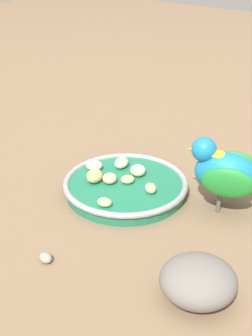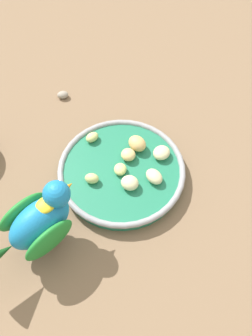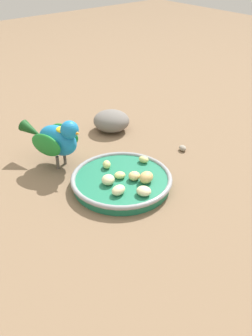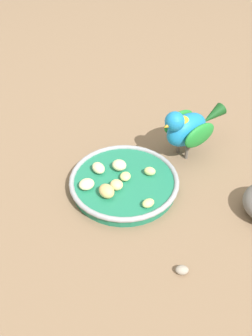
# 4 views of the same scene
# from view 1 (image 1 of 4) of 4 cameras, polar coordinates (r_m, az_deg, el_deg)

# --- Properties ---
(ground_plane) EXTENTS (4.00, 4.00, 0.00)m
(ground_plane) POSITION_cam_1_polar(r_m,az_deg,el_deg) (0.91, -1.04, -3.06)
(ground_plane) COLOR #7A6047
(feeding_bowl) EXTENTS (0.24, 0.24, 0.03)m
(feeding_bowl) POSITION_cam_1_polar(r_m,az_deg,el_deg) (0.90, -0.06, -2.18)
(feeding_bowl) COLOR #1E7251
(feeding_bowl) RESTS_ON ground_plane
(apple_piece_0) EXTENTS (0.03, 0.03, 0.02)m
(apple_piece_0) POSITION_cam_1_polar(r_m,az_deg,el_deg) (0.89, 0.20, -1.38)
(apple_piece_0) COLOR #C6D17A
(apple_piece_0) RESTS_ON feeding_bowl
(apple_piece_1) EXTENTS (0.04, 0.04, 0.03)m
(apple_piece_1) POSITION_cam_1_polar(r_m,az_deg,el_deg) (0.90, -3.84, -0.95)
(apple_piece_1) COLOR tan
(apple_piece_1) RESTS_ON feeding_bowl
(apple_piece_2) EXTENTS (0.03, 0.03, 0.02)m
(apple_piece_2) POSITION_cam_1_polar(r_m,az_deg,el_deg) (0.82, -2.62, -4.16)
(apple_piece_2) COLOR #C6D17A
(apple_piece_2) RESTS_ON feeding_bowl
(apple_piece_3) EXTENTS (0.04, 0.04, 0.02)m
(apple_piece_3) POSITION_cam_1_polar(r_m,az_deg,el_deg) (0.89, -1.99, -1.26)
(apple_piece_3) COLOR #E5C67F
(apple_piece_3) RESTS_ON feeding_bowl
(apple_piece_4) EXTENTS (0.04, 0.04, 0.02)m
(apple_piece_4) POSITION_cam_1_polar(r_m,az_deg,el_deg) (0.92, 1.45, -0.28)
(apple_piece_4) COLOR beige
(apple_piece_4) RESTS_ON feeding_bowl
(apple_piece_5) EXTENTS (0.04, 0.04, 0.02)m
(apple_piece_5) POSITION_cam_1_polar(r_m,az_deg,el_deg) (0.94, -3.88, 0.32)
(apple_piece_5) COLOR beige
(apple_piece_5) RESTS_ON feeding_bowl
(apple_piece_6) EXTENTS (0.03, 0.03, 0.02)m
(apple_piece_6) POSITION_cam_1_polar(r_m,az_deg,el_deg) (0.86, 3.00, -2.45)
(apple_piece_6) COLOR #C6D17A
(apple_piece_6) RESTS_ON feeding_bowl
(apple_piece_7) EXTENTS (0.04, 0.03, 0.02)m
(apple_piece_7) POSITION_cam_1_polar(r_m,az_deg,el_deg) (0.95, -0.56, 0.63)
(apple_piece_7) COLOR beige
(apple_piece_7) RESTS_ON feeding_bowl
(parrot) EXTENTS (0.11, 0.19, 0.14)m
(parrot) POSITION_cam_1_polar(r_m,az_deg,el_deg) (0.84, 12.23, -0.38)
(parrot) COLOR #59544C
(parrot) RESTS_ON ground_plane
(rock_large) EXTENTS (0.15, 0.15, 0.06)m
(rock_large) POSITION_cam_1_polar(r_m,az_deg,el_deg) (0.67, 8.73, -13.32)
(rock_large) COLOR slate
(rock_large) RESTS_ON ground_plane
(pebble_0) EXTENTS (0.02, 0.03, 0.01)m
(pebble_0) POSITION_cam_1_polar(r_m,az_deg,el_deg) (0.75, -9.69, -10.65)
(pebble_0) COLOR gray
(pebble_0) RESTS_ON ground_plane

